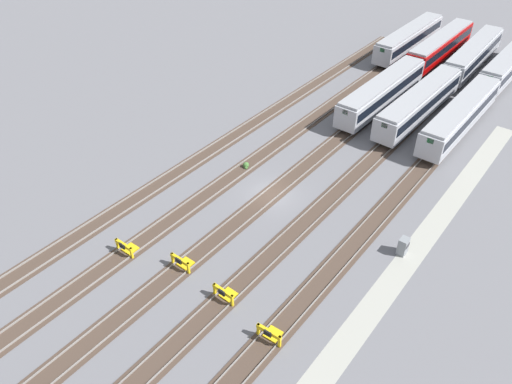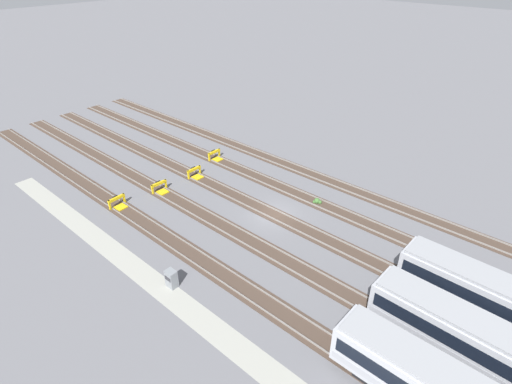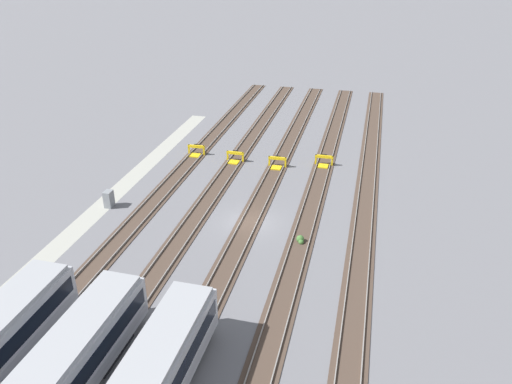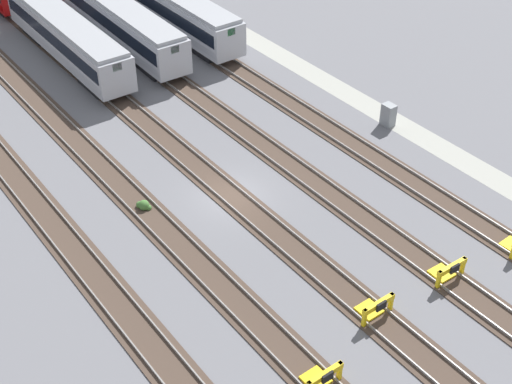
{
  "view_description": "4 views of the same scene",
  "coord_description": "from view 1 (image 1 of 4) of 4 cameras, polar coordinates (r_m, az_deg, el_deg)",
  "views": [
    {
      "loc": [
        -31.06,
        -22.23,
        29.72
      ],
      "look_at": [
        -2.45,
        0.0,
        1.8
      ],
      "focal_mm": 35.0,
      "sensor_mm": 36.0,
      "label": 1
    },
    {
      "loc": [
        21.21,
        -26.85,
        23.56
      ],
      "look_at": [
        -2.45,
        0.0,
        1.8
      ],
      "focal_mm": 28.0,
      "sensor_mm": 36.0,
      "label": 2
    },
    {
      "loc": [
        36.85,
        9.53,
        22.4
      ],
      "look_at": [
        -2.45,
        0.0,
        1.8
      ],
      "focal_mm": 35.0,
      "sensor_mm": 36.0,
      "label": 3
    },
    {
      "loc": [
        -28.35,
        19.33,
        26.07
      ],
      "look_at": [
        -2.45,
        0.0,
        1.8
      ],
      "focal_mm": 50.0,
      "sensor_mm": 36.0,
      "label": 4
    }
  ],
  "objects": [
    {
      "name": "service_walkway",
      "position": [
        43.72,
        17.06,
        -7.31
      ],
      "size": [
        54.0,
        2.0,
        0.01
      ],
      "primitive_type": "cube",
      "color": "#9E9E93",
      "rests_on": "ground"
    },
    {
      "name": "subway_car_front_row_right_inner",
      "position": [
        79.45,
        23.58,
        14.17
      ],
      "size": [
        18.06,
        3.26,
        3.7
      ],
      "color": "#ADAFB7",
      "rests_on": "ground"
    },
    {
      "name": "subway_car_front_row_rightmost",
      "position": [
        62.96,
        18.13,
        9.61
      ],
      "size": [
        18.06,
        3.22,
        3.7
      ],
      "color": "#ADAFB7",
      "rests_on": "ground"
    },
    {
      "name": "subway_car_front_row_leftmost",
      "position": [
        61.78,
        22.3,
        8.06
      ],
      "size": [
        18.02,
        2.96,
        3.7
      ],
      "color": "#ADAFB7",
      "rests_on": "ground"
    },
    {
      "name": "subway_car_front_row_left_inner",
      "position": [
        64.46,
        14.19,
        11.02
      ],
      "size": [
        18.04,
        3.09,
        3.7
      ],
      "color": "#ADAFB7",
      "rests_on": "ground"
    },
    {
      "name": "subway_car_back_row_centre",
      "position": [
        78.68,
        26.96,
        13.01
      ],
      "size": [
        18.02,
        2.99,
        3.7
      ],
      "color": "#ADAFB7",
      "rests_on": "ground"
    },
    {
      "name": "rail_track_nearest",
      "position": [
        44.72,
        11.97,
        -4.98
      ],
      "size": [
        90.0,
        2.23,
        0.21
      ],
      "color": "#47382D",
      "rests_on": "ground"
    },
    {
      "name": "rail_track_near_inner",
      "position": [
        46.32,
        6.67,
        -2.53
      ],
      "size": [
        90.0,
        2.23,
        0.21
      ],
      "color": "#47382D",
      "rests_on": "ground"
    },
    {
      "name": "rail_track_farthest",
      "position": [
        53.58,
        -6.7,
        3.7
      ],
      "size": [
        90.0,
        2.23,
        0.21
      ],
      "color": "#47382D",
      "rests_on": "ground"
    },
    {
      "name": "rail_track_far_inner",
      "position": [
        50.81,
        -2.67,
        1.83
      ],
      "size": [
        90.0,
        2.23,
        0.21
      ],
      "color": "#47382D",
      "rests_on": "ground"
    },
    {
      "name": "rail_track_middle",
      "position": [
        48.37,
        1.78,
        -0.25
      ],
      "size": [
        90.0,
        2.24,
        0.21
      ],
      "color": "#47382D",
      "rests_on": "ground"
    },
    {
      "name": "subway_car_back_row_leftmost",
      "position": [
        82.33,
        17.08,
        16.39
      ],
      "size": [
        18.03,
        3.03,
        3.7
      ],
      "color": "#ADAFB7",
      "rests_on": "ground"
    },
    {
      "name": "bumper_stop_nearest_track",
      "position": [
        36.34,
        1.7,
        -15.88
      ],
      "size": [
        1.38,
        2.01,
        1.22
      ],
      "color": "gold",
      "rests_on": "ground"
    },
    {
      "name": "bumper_stop_far_inner_track",
      "position": [
        43.43,
        -14.55,
        -6.16
      ],
      "size": [
        1.34,
        2.0,
        1.22
      ],
      "color": "gold",
      "rests_on": "ground"
    },
    {
      "name": "subway_car_front_row_centre",
      "position": [
        80.87,
        20.31,
        15.35
      ],
      "size": [
        18.03,
        3.06,
        3.7
      ],
      "color": "#A80F0F",
      "rests_on": "ground"
    },
    {
      "name": "weed_clump",
      "position": [
        52.0,
        -1.14,
        3.08
      ],
      "size": [
        0.92,
        0.7,
        0.64
      ],
      "color": "#427033",
      "rests_on": "ground"
    },
    {
      "name": "electrical_cabinet",
      "position": [
        43.52,
        16.47,
        -5.96
      ],
      "size": [
        0.9,
        0.73,
        1.6
      ],
      "color": "gray",
      "rests_on": "ground"
    },
    {
      "name": "bumper_stop_middle_track",
      "position": [
        41.28,
        -8.38,
        -7.94
      ],
      "size": [
        1.34,
        2.0,
        1.22
      ],
      "color": "gold",
      "rests_on": "ground"
    },
    {
      "name": "ground_plane",
      "position": [
        48.39,
        1.78,
        -0.29
      ],
      "size": [
        400.0,
        400.0,
        0.0
      ],
      "primitive_type": "plane",
      "color": "slate"
    },
    {
      "name": "bumper_stop_near_inner_track",
      "position": [
        38.68,
        -3.5,
        -11.51
      ],
      "size": [
        1.37,
        2.01,
        1.22
      ],
      "color": "gold",
      "rests_on": "ground"
    }
  ]
}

